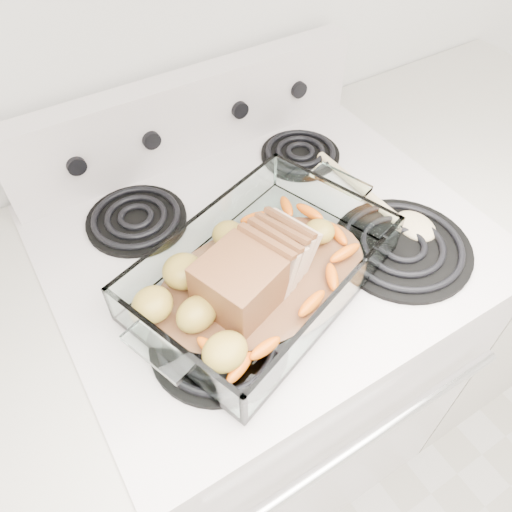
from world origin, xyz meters
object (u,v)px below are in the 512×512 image
electric_range (263,357)px  pork_roast (247,270)px  baking_dish (262,274)px  counter_right (448,257)px

electric_range → pork_roast: bearing=-135.4°
electric_range → baking_dish: (-0.07, -0.10, 0.48)m
electric_range → counter_right: 0.67m
counter_right → baking_dish: (-0.73, -0.10, 0.50)m
electric_range → pork_roast: (-0.10, -0.10, 0.51)m
electric_range → counter_right: (0.66, -0.00, -0.02)m
baking_dish → pork_roast: bearing=161.0°
electric_range → counter_right: electric_range is taller
baking_dish → pork_roast: size_ratio=1.99×
electric_range → counter_right: size_ratio=1.20×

